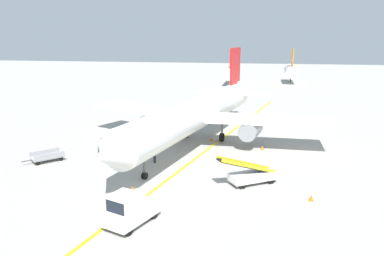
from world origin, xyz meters
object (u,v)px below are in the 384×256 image
object	(u,v)px
safety_cone_wingtip_left	(262,148)
safety_cone_wingtip_right	(132,189)
pushback_tug	(129,210)
airliner	(199,113)
safety_cone_nose_right	(311,198)
belt_loader_forward_hold	(252,174)
safety_cone_nose_left	(211,139)
ground_crew_marshaller	(154,154)
baggage_cart_loaded	(47,157)
baggage_tug_near_wing	(105,145)

from	to	relation	value
safety_cone_wingtip_left	safety_cone_wingtip_right	bearing A→B (deg)	-126.69
pushback_tug	safety_cone_wingtip_right	bearing A→B (deg)	107.66
safety_cone_wingtip_left	safety_cone_wingtip_right	world-z (taller)	same
airliner	pushback_tug	size ratio (longest dim) A/B	8.69
safety_cone_nose_right	belt_loader_forward_hold	bearing A→B (deg)	150.09
safety_cone_nose_left	ground_crew_marshaller	bearing A→B (deg)	-115.74
safety_cone_nose_right	safety_cone_wingtip_right	bearing A→B (deg)	-176.22
airliner	safety_cone_nose_left	bearing A→B (deg)	36.09
airliner	baggage_cart_loaded	xyz separation A→B (m)	(-12.99, -9.17, -2.95)
baggage_tug_near_wing	ground_crew_marshaller	xyz separation A→B (m)	(5.59, -1.67, -0.02)
belt_loader_forward_hold	pushback_tug	bearing A→B (deg)	-131.15
pushback_tug	safety_cone_nose_right	bearing A→B (deg)	26.57
pushback_tug	ground_crew_marshaller	bearing A→B (deg)	98.78
ground_crew_marshaller	safety_cone_wingtip_left	world-z (taller)	ground_crew_marshaller
pushback_tug	belt_loader_forward_hold	bearing A→B (deg)	48.85
airliner	baggage_tug_near_wing	distance (m)	10.68
safety_cone_wingtip_left	safety_cone_wingtip_right	xyz separation A→B (m)	(-9.64, -12.94, 0.00)
safety_cone_wingtip_right	ground_crew_marshaller	bearing A→B (deg)	92.07
airliner	pushback_tug	distance (m)	19.63
pushback_tug	safety_cone_nose_right	world-z (taller)	pushback_tug
safety_cone_nose_left	safety_cone_wingtip_right	distance (m)	15.92
baggage_tug_near_wing	safety_cone_nose_left	distance (m)	11.97
baggage_tug_near_wing	safety_cone_nose_right	xyz separation A→B (m)	(19.00, -7.64, -0.71)
pushback_tug	safety_cone_wingtip_left	bearing A→B (deg)	65.68
baggage_cart_loaded	safety_cone_wingtip_right	size ratio (longest dim) A/B	7.61
baggage_tug_near_wing	safety_cone_nose_left	xyz separation A→B (m)	(9.73, 6.93, -0.71)
baggage_tug_near_wing	safety_cone_wingtip_right	bearing A→B (deg)	-55.56
baggage_cart_loaded	safety_cone_nose_left	size ratio (longest dim) A/B	7.61
baggage_cart_loaded	airliner	bearing A→B (deg)	35.22
belt_loader_forward_hold	safety_cone_wingtip_right	world-z (taller)	belt_loader_forward_hold
baggage_cart_loaded	safety_cone_wingtip_left	distance (m)	21.39
safety_cone_wingtip_left	safety_cone_wingtip_right	distance (m)	16.14
safety_cone_nose_left	safety_cone_wingtip_right	world-z (taller)	same
airliner	safety_cone_nose_left	distance (m)	3.56
belt_loader_forward_hold	safety_cone_wingtip_left	bearing A→B (deg)	85.08
baggage_tug_near_wing	baggage_cart_loaded	size ratio (longest dim) A/B	0.81
baggage_tug_near_wing	safety_cone_nose_left	bearing A→B (deg)	35.46
ground_crew_marshaller	safety_cone_nose_left	size ratio (longest dim) A/B	3.86
airliner	safety_cone_wingtip_right	bearing A→B (deg)	-100.30
safety_cone_wingtip_right	belt_loader_forward_hold	bearing A→B (deg)	20.91
belt_loader_forward_hold	safety_cone_wingtip_right	size ratio (longest dim) A/B	11.02
belt_loader_forward_hold	safety_cone_nose_left	world-z (taller)	belt_loader_forward_hold
baggage_cart_loaded	safety_cone_nose_right	distance (m)	23.94
belt_loader_forward_hold	baggage_cart_loaded	bearing A→B (deg)	174.11
ground_crew_marshaller	belt_loader_forward_hold	bearing A→B (deg)	-20.92
baggage_cart_loaded	ground_crew_marshaller	xyz separation A→B (m)	(10.11, 1.49, 0.44)
pushback_tug	ground_crew_marshaller	xyz separation A→B (m)	(-1.82, 11.76, -0.08)
ground_crew_marshaller	safety_cone_nose_right	distance (m)	14.69
safety_cone_nose_right	baggage_tug_near_wing	bearing A→B (deg)	158.10
airliner	safety_cone_nose_left	world-z (taller)	airliner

